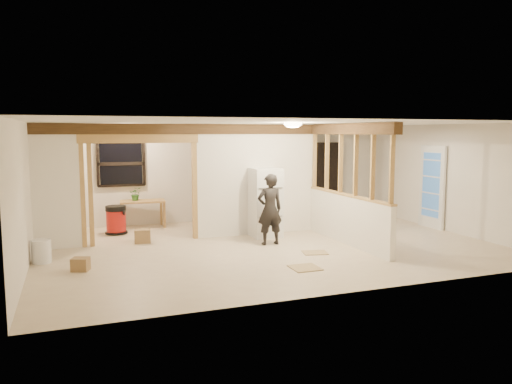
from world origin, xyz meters
name	(u,v)px	position (x,y,z in m)	size (l,w,h in m)	color
floor	(268,245)	(0.00, 0.00, -0.01)	(9.00, 6.50, 0.01)	beige
ceiling	(269,123)	(0.00, 0.00, 2.50)	(9.00, 6.50, 0.01)	white
wall_back	(223,173)	(0.00, 3.25, 1.25)	(9.00, 0.01, 2.50)	silver
wall_front	(353,207)	(0.00, -3.25, 1.25)	(9.00, 0.01, 2.50)	silver
wall_left	(26,194)	(-4.50, 0.00, 1.25)	(0.01, 6.50, 2.50)	silver
wall_right	(447,178)	(4.50, 0.00, 1.25)	(0.01, 6.50, 2.50)	silver
partition_left_stub	(56,186)	(-4.05, 1.20, 1.25)	(0.90, 0.12, 2.50)	white
partition_center	(257,179)	(0.20, 1.20, 1.25)	(2.80, 0.12, 2.50)	white
doorway_frame	(141,191)	(-2.40, 1.20, 1.10)	(2.46, 0.14, 2.20)	#B38A4B
header_beam_back	(205,129)	(-1.00, 1.20, 2.38)	(7.00, 0.18, 0.22)	#4A3119
header_beam_right	(349,129)	(1.60, -0.40, 2.38)	(0.18, 3.30, 0.22)	#4A3119
pony_wall	(347,220)	(1.60, -0.40, 0.50)	(0.12, 3.20, 1.00)	white
stud_partition	(348,164)	(1.60, -0.40, 1.66)	(0.14, 3.20, 1.32)	#B38A4B
window_back	(121,164)	(-2.60, 3.17, 1.55)	(1.12, 0.10, 1.10)	black
french_door	(432,187)	(4.42, 0.40, 1.00)	(0.12, 0.86, 2.00)	white
ceiling_dome_main	(293,123)	(0.30, -0.50, 2.48)	(0.36, 0.36, 0.16)	#FFEABF
ceiling_dome_util	(128,125)	(-2.50, 2.30, 2.48)	(0.32, 0.32, 0.14)	#FFEABF
hanging_bulb	(156,138)	(-2.00, 1.60, 2.18)	(0.07, 0.07, 0.07)	#FFD88C
refrigerator	(265,203)	(0.26, 0.83, 0.76)	(0.63, 0.61, 1.53)	silver
woman	(270,209)	(0.05, 0.06, 0.74)	(0.54, 0.35, 1.47)	black
work_table	(143,214)	(-2.16, 2.85, 0.33)	(1.06, 0.53, 0.67)	#B38A4B
potted_plant	(136,194)	(-2.31, 2.89, 0.83)	(0.29, 0.25, 0.32)	#2A762F
shop_vac	(116,220)	(-2.83, 2.30, 0.33)	(0.50, 0.50, 0.66)	#A91612
bookshelf	(323,179)	(2.85, 3.01, 1.02)	(1.02, 0.34, 2.03)	black
bucket	(41,251)	(-4.30, 0.11, 0.21)	(0.33, 0.33, 0.42)	silver
box_util_a	(143,236)	(-2.39, 1.15, 0.14)	(0.33, 0.28, 0.28)	olive
box_util_b	(72,236)	(-3.79, 1.59, 0.15)	(0.32, 0.32, 0.30)	olive
box_front	(81,264)	(-3.67, -0.67, 0.11)	(0.27, 0.22, 0.22)	olive
floor_panel_near	(305,268)	(-0.06, -1.85, 0.01)	(0.48, 0.48, 0.02)	tan
floor_panel_far	(315,253)	(0.60, -0.93, 0.01)	(0.46, 0.37, 0.01)	tan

